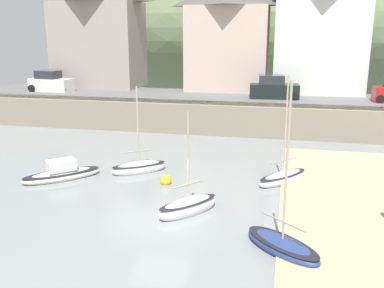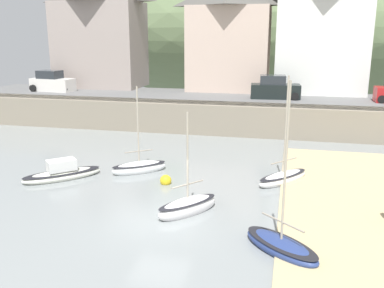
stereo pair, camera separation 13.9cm
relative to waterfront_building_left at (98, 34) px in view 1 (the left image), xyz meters
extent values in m
cube|color=gray|center=(13.88, -25.20, -7.71)|extent=(48.00, 40.00, 0.06)
cube|color=gray|center=(13.88, -8.20, -6.48)|extent=(48.00, 2.40, 2.40)
cube|color=#606060|center=(13.88, -4.50, -5.33)|extent=(48.00, 9.00, 0.10)
ellipsoid|color=#697E53|center=(19.78, 30.00, 0.72)|extent=(80.00, 44.00, 23.99)
cube|color=#A1938B|center=(0.00, 0.00, -1.09)|extent=(8.40, 5.43, 8.38)
cube|color=beige|center=(13.16, 0.00, -1.37)|extent=(7.54, 4.81, 7.82)
cube|color=white|center=(21.58, 0.00, -0.76)|extent=(7.96, 4.89, 9.03)
ellipsoid|color=silver|center=(7.04, -21.15, -7.50)|extent=(4.00, 3.91, 0.63)
ellipsoid|color=black|center=(7.04, -21.15, -7.33)|extent=(3.92, 3.83, 0.12)
cube|color=silver|center=(7.04, -21.15, -6.89)|extent=(1.71, 1.69, 0.59)
ellipsoid|color=white|center=(18.97, -19.04, -7.47)|extent=(2.99, 3.32, 0.75)
ellipsoid|color=black|center=(18.97, -19.04, -7.26)|extent=(2.93, 3.26, 0.12)
cylinder|color=#B2A893|center=(18.97, -19.04, -4.52)|extent=(0.09, 0.09, 5.15)
cylinder|color=gray|center=(18.97, -19.04, -6.47)|extent=(1.33, 1.59, 0.07)
ellipsoid|color=white|center=(10.81, -19.11, -7.45)|extent=(3.20, 2.78, 0.82)
ellipsoid|color=black|center=(10.81, -19.11, -7.23)|extent=(3.13, 2.73, 0.12)
cylinder|color=#B2A893|center=(10.81, -19.11, -4.87)|extent=(0.09, 0.09, 4.34)
cylinder|color=gray|center=(10.81, -19.11, -6.42)|extent=(1.36, 1.07, 0.07)
ellipsoid|color=navy|center=(19.08, -26.79, -7.50)|extent=(3.34, 3.15, 0.65)
ellipsoid|color=black|center=(19.08, -26.79, -7.32)|extent=(3.27, 3.09, 0.12)
cylinder|color=#B2A893|center=(19.08, -26.79, -4.27)|extent=(0.09, 0.09, 5.80)
cylinder|color=gray|center=(19.08, -26.79, -6.50)|extent=(1.57, 1.40, 0.07)
ellipsoid|color=white|center=(14.91, -24.18, -7.41)|extent=(2.72, 3.05, 0.96)
ellipsoid|color=black|center=(14.91, -24.18, -7.15)|extent=(2.67, 2.99, 0.12)
cylinder|color=#B2A893|center=(14.91, -24.18, -5.00)|extent=(0.09, 0.09, 3.86)
cylinder|color=gray|center=(14.91, -24.18, -6.31)|extent=(1.14, 1.39, 0.07)
cube|color=silver|center=(-3.03, -4.50, -4.68)|extent=(4.27, 2.18, 1.20)
cube|color=#282D33|center=(-3.28, -4.50, -3.73)|extent=(2.26, 1.74, 0.80)
cylinder|color=black|center=(-1.38, -3.70, -4.96)|extent=(0.64, 0.22, 0.64)
cylinder|color=black|center=(-1.38, -5.30, -4.96)|extent=(0.64, 0.22, 0.64)
cylinder|color=black|center=(-4.68, -3.70, -4.96)|extent=(0.64, 0.22, 0.64)
cylinder|color=black|center=(-4.68, -5.30, -4.96)|extent=(0.64, 0.22, 0.64)
cube|color=black|center=(17.84, -4.50, -4.68)|extent=(4.24, 2.07, 1.20)
cube|color=#282D33|center=(17.59, -4.50, -3.73)|extent=(2.23, 1.69, 0.80)
cylinder|color=black|center=(19.49, -3.70, -4.96)|extent=(0.64, 0.22, 0.64)
cylinder|color=black|center=(19.49, -5.30, -4.96)|extent=(0.64, 0.22, 0.64)
cylinder|color=black|center=(16.19, -3.70, -4.96)|extent=(0.64, 0.22, 0.64)
cylinder|color=black|center=(16.19, -5.30, -4.96)|extent=(0.64, 0.22, 0.64)
cylinder|color=black|center=(26.16, -3.70, -4.96)|extent=(0.64, 0.22, 0.64)
cylinder|color=black|center=(26.16, -5.30, -4.96)|extent=(0.64, 0.22, 0.64)
sphere|color=yellow|center=(12.87, -20.69, -7.49)|extent=(0.61, 0.61, 0.61)
camera|label=1|loc=(18.97, -41.58, 0.18)|focal=40.26mm
camera|label=2|loc=(19.10, -41.55, 0.18)|focal=40.26mm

